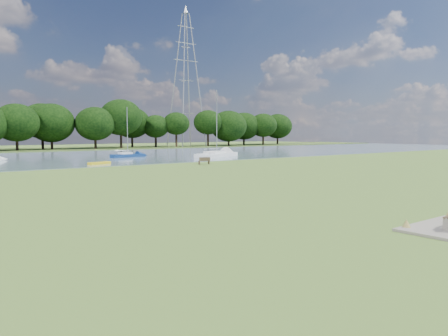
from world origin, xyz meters
TOP-DOWN VIEW (x-y plane):
  - ground at (0.00, 0.00)m, footprint 220.00×220.00m
  - river at (0.00, 42.00)m, footprint 220.00×40.00m
  - riverbank_bench at (11.89, 18.41)m, footprint 1.37×0.70m
  - kayak at (2.55, 25.11)m, footprint 2.81×1.46m
  - pylon at (43.78, 70.00)m, footprint 6.99×4.90m
  - tree_line at (6.06, 68.00)m, footprint 152.63×8.58m
  - sailboat_0 at (21.75, 29.07)m, footprint 8.68×5.35m
  - sailboat_4 at (11.21, 36.01)m, footprint 5.15×2.04m

SIDE VIEW (x-z plane):
  - ground at x=0.00m, z-range 0.00..0.00m
  - river at x=0.00m, z-range -0.05..0.05m
  - kayak at x=2.55m, z-range 0.05..0.32m
  - riverbank_bench at x=11.89m, z-range 0.00..0.81m
  - sailboat_4 at x=11.21m, z-range -3.06..4.01m
  - sailboat_0 at x=21.75m, z-range -4.23..5.32m
  - tree_line at x=6.06m, z-range 0.98..11.37m
  - pylon at x=43.78m, z-range 4.11..38.28m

